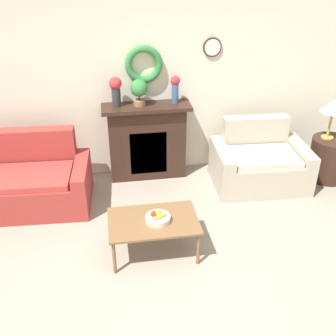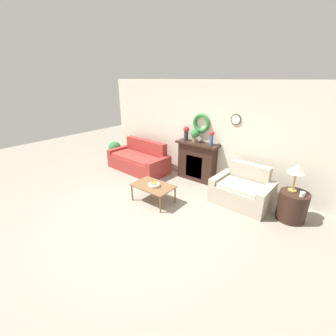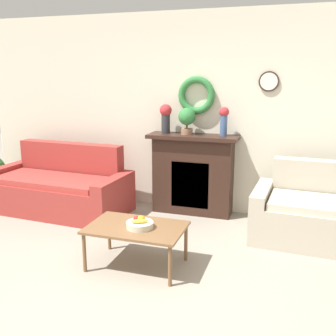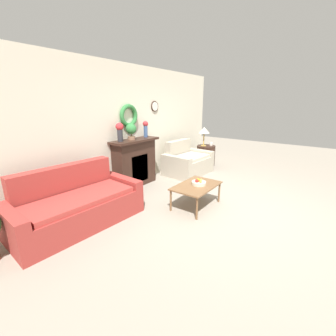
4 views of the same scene
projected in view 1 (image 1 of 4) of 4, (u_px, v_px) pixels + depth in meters
name	position (u px, v px, depth m)	size (l,w,h in m)	color
ground_plane	(187.00, 299.00, 3.75)	(16.00, 16.00, 0.00)	gray
wall_back	(150.00, 81.00, 5.39)	(6.80, 0.16, 2.70)	beige
fireplace	(147.00, 141.00, 5.59)	(1.21, 0.41, 1.09)	#331E16
couch_left	(11.00, 183.00, 5.03)	(2.02, 1.03, 0.92)	#9E332D
loveseat_right	(259.00, 163.00, 5.51)	(1.31, 0.96, 0.88)	#B2A893
coffee_table	(153.00, 223.00, 4.17)	(0.95, 0.62, 0.42)	brown
fruit_bowl	(158.00, 218.00, 4.12)	(0.27, 0.27, 0.12)	beige
side_table_by_loveseat	(329.00, 159.00, 5.64)	(0.56, 0.56, 0.61)	#331E16
table_lamp	(334.00, 107.00, 5.31)	(0.33, 0.33, 0.57)	#B28E42
vase_on_mantel_left	(116.00, 89.00, 5.16)	(0.16, 0.16, 0.39)	#2D2D33
vase_on_mantel_right	(175.00, 87.00, 5.28)	(0.13, 0.13, 0.38)	#3D5684
potted_plant_on_mantel	(139.00, 90.00, 5.20)	(0.23, 0.23, 0.36)	#8E664C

